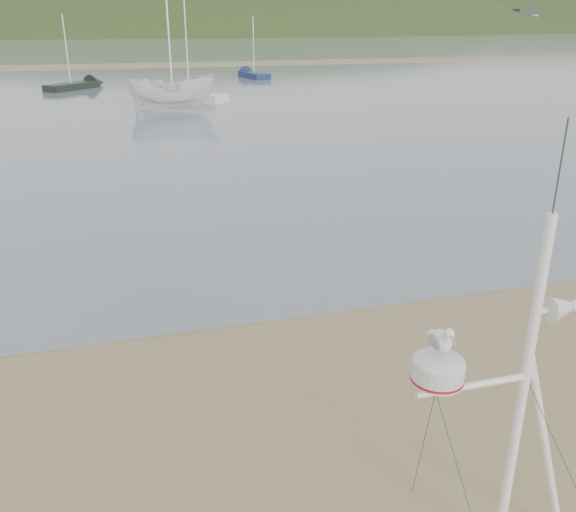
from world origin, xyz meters
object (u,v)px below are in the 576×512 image
object	(u,v)px
mast_rig	(508,471)
sailboat_blue_far	(248,74)
boat_white	(171,64)
sailboat_dark_mid	(84,84)
sailboat_white_near	(168,95)

from	to	relation	value
mast_rig	sailboat_blue_far	bearing A→B (deg)	80.11
boat_white	sailboat_dark_mid	xyz separation A→B (m)	(-5.51, 14.39, -2.39)
mast_rig	sailboat_blue_far	distance (m)	55.46
boat_white	sailboat_dark_mid	bearing A→B (deg)	23.78
mast_rig	boat_white	world-z (taller)	boat_white
boat_white	sailboat_white_near	bearing A→B (deg)	0.86
sailboat_white_near	sailboat_blue_far	bearing A→B (deg)	59.06
sailboat_dark_mid	mast_rig	bearing A→B (deg)	-83.93
sailboat_white_near	boat_white	bearing A→B (deg)	-91.96
sailboat_dark_mid	sailboat_white_near	xyz separation A→B (m)	(5.69, -9.22, -0.00)
boat_white	sailboat_white_near	world-z (taller)	sailboat_white_near
boat_white	sailboat_white_near	distance (m)	5.70
sailboat_white_near	mast_rig	bearing A→B (deg)	-90.72
mast_rig	sailboat_blue_far	size ratio (longest dim) A/B	0.77
boat_white	mast_rig	bearing A→B (deg)	-177.73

